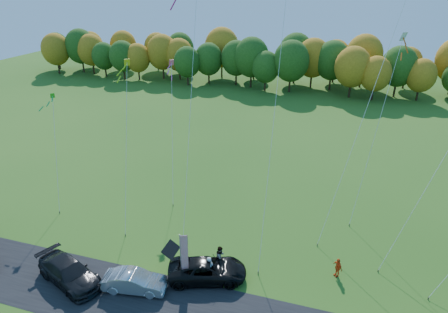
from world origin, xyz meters
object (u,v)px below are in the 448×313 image
(black_suv, at_px, (207,270))
(silver_sedan, at_px, (135,281))
(feather_flag, at_px, (184,254))
(person_east, at_px, (337,267))

(black_suv, distance_m, silver_sedan, 5.21)
(silver_sedan, xyz_separation_m, feather_flag, (3.08, 1.72, 1.85))
(black_suv, bearing_deg, person_east, -89.40)
(silver_sedan, bearing_deg, person_east, -76.54)
(person_east, relative_size, feather_flag, 0.36)
(silver_sedan, distance_m, feather_flag, 3.98)
(person_east, bearing_deg, feather_flag, -111.06)
(black_suv, relative_size, feather_flag, 1.34)
(silver_sedan, relative_size, person_east, 2.91)
(silver_sedan, bearing_deg, feather_flag, -70.56)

